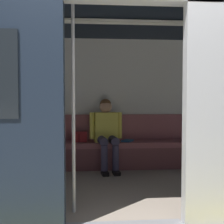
{
  "coord_description": "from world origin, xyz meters",
  "views": [
    {
      "loc": [
        0.33,
        2.57,
        1.18
      ],
      "look_at": [
        0.02,
        -1.24,
        1.01
      ],
      "focal_mm": 45.68,
      "sensor_mm": 36.0,
      "label": 1
    }
  ],
  "objects_px": {
    "handbag": "(79,137)",
    "book": "(127,141)",
    "bench_seat": "(109,148)",
    "train_car": "(107,70)",
    "grab_pole_door": "(73,106)",
    "person_seated": "(107,129)"
  },
  "relations": [
    {
      "from": "train_car",
      "to": "book",
      "type": "xyz_separation_m",
      "value": [
        -0.41,
        -1.02,
        -1.09
      ]
    },
    {
      "from": "train_car",
      "to": "book",
      "type": "bearing_deg",
      "value": -111.88
    },
    {
      "from": "handbag",
      "to": "bench_seat",
      "type": "bearing_deg",
      "value": 175.11
    },
    {
      "from": "bench_seat",
      "to": "book",
      "type": "relative_size",
      "value": 15.12
    },
    {
      "from": "train_car",
      "to": "book",
      "type": "distance_m",
      "value": 1.55
    },
    {
      "from": "bench_seat",
      "to": "grab_pole_door",
      "type": "distance_m",
      "value": 2.05
    },
    {
      "from": "handbag",
      "to": "grab_pole_door",
      "type": "height_order",
      "value": "grab_pole_door"
    },
    {
      "from": "handbag",
      "to": "book",
      "type": "bearing_deg",
      "value": 178.5
    },
    {
      "from": "train_car",
      "to": "grab_pole_door",
      "type": "distance_m",
      "value": 1.04
    },
    {
      "from": "handbag",
      "to": "grab_pole_door",
      "type": "xyz_separation_m",
      "value": [
        -0.01,
        1.89,
        0.57
      ]
    },
    {
      "from": "person_seated",
      "to": "handbag",
      "type": "bearing_deg",
      "value": -11.61
    },
    {
      "from": "handbag",
      "to": "person_seated",
      "type": "bearing_deg",
      "value": 168.39
    },
    {
      "from": "bench_seat",
      "to": "person_seated",
      "type": "xyz_separation_m",
      "value": [
        0.04,
        0.05,
        0.33
      ]
    },
    {
      "from": "bench_seat",
      "to": "grab_pole_door",
      "type": "bearing_deg",
      "value": 75.2
    },
    {
      "from": "train_car",
      "to": "handbag",
      "type": "relative_size",
      "value": 24.62
    },
    {
      "from": "bench_seat",
      "to": "train_car",
      "type": "bearing_deg",
      "value": 85.18
    },
    {
      "from": "bench_seat",
      "to": "grab_pole_door",
      "type": "height_order",
      "value": "grab_pole_door"
    },
    {
      "from": "handbag",
      "to": "book",
      "type": "height_order",
      "value": "handbag"
    },
    {
      "from": "bench_seat",
      "to": "handbag",
      "type": "height_order",
      "value": "handbag"
    },
    {
      "from": "handbag",
      "to": "grab_pole_door",
      "type": "relative_size",
      "value": 0.12
    },
    {
      "from": "train_car",
      "to": "book",
      "type": "height_order",
      "value": "train_car"
    },
    {
      "from": "person_seated",
      "to": "book",
      "type": "relative_size",
      "value": 5.38
    }
  ]
}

